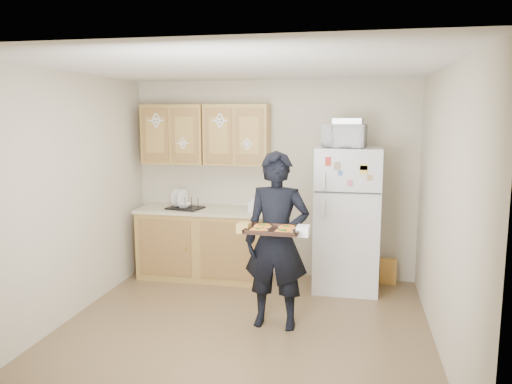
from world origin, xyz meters
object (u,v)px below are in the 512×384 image
at_px(person, 277,241).
at_px(baking_tray, 273,230).
at_px(microwave, 344,136).
at_px(refrigerator, 347,219).
at_px(dish_rack, 185,202).

height_order(person, baking_tray, person).
xyz_separation_m(baking_tray, microwave, (0.58, 1.50, 0.79)).
bearing_deg(person, refrigerator, 64.90).
distance_m(person, baking_tray, 0.35).
relative_size(baking_tray, microwave, 1.02).
height_order(baking_tray, dish_rack, dish_rack).
distance_m(baking_tray, microwave, 1.79).
relative_size(refrigerator, dish_rack, 4.08).
height_order(person, microwave, microwave).
distance_m(refrigerator, baking_tray, 1.68).
bearing_deg(refrigerator, baking_tray, -112.31).
xyz_separation_m(refrigerator, microwave, (-0.05, -0.05, 0.98)).
xyz_separation_m(person, baking_tray, (0.01, -0.30, 0.17)).
distance_m(person, dish_rack, 1.85).
distance_m(microwave, dish_rack, 2.14).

